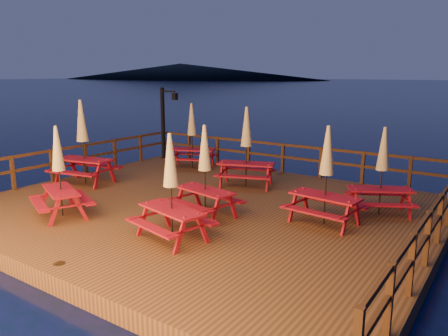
# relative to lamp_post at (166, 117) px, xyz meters

# --- Properties ---
(ground) EXTENTS (500.00, 500.00, 0.00)m
(ground) POSITION_rel_lamp_post_xyz_m (5.39, -4.55, -2.20)
(ground) COLOR black
(ground) RESTS_ON ground
(deck) EXTENTS (12.00, 10.00, 0.40)m
(deck) POSITION_rel_lamp_post_xyz_m (5.39, -4.55, -2.00)
(deck) COLOR #422E15
(deck) RESTS_ON ground
(deck_piles) EXTENTS (11.44, 9.44, 1.40)m
(deck_piles) POSITION_rel_lamp_post_xyz_m (5.39, -4.55, -2.50)
(deck_piles) COLOR #332010
(deck_piles) RESTS_ON ground
(railing) EXTENTS (11.80, 9.75, 1.10)m
(railing) POSITION_rel_lamp_post_xyz_m (5.39, -2.77, -1.03)
(railing) COLOR #332010
(railing) RESTS_ON deck
(lamp_post) EXTENTS (0.85, 0.18, 3.00)m
(lamp_post) POSITION_rel_lamp_post_xyz_m (0.00, 0.00, 0.00)
(lamp_post) COLOR black
(lamp_post) RESTS_ON deck
(headland_left) EXTENTS (180.00, 84.00, 9.00)m
(headland_left) POSITION_rel_lamp_post_xyz_m (-154.61, 185.45, 2.30)
(headland_left) COLOR black
(headland_left) RESTS_ON ground
(picnic_table_0) EXTENTS (2.03, 1.89, 2.33)m
(picnic_table_0) POSITION_rel_lamp_post_xyz_m (2.94, -7.31, -0.58)
(picnic_table_0) COLOR maroon
(picnic_table_0) RESTS_ON deck
(picnic_table_1) EXTENTS (1.82, 1.56, 2.41)m
(picnic_table_1) POSITION_rel_lamp_post_xyz_m (8.75, -4.09, -0.55)
(picnic_table_1) COLOR maroon
(picnic_table_1) RESTS_ON deck
(picnic_table_2) EXTENTS (2.14, 1.97, 2.48)m
(picnic_table_2) POSITION_rel_lamp_post_xyz_m (2.10, -0.88, -0.51)
(picnic_table_2) COLOR maroon
(picnic_table_2) RESTS_ON deck
(picnic_table_3) EXTENTS (2.03, 1.92, 2.28)m
(picnic_table_3) POSITION_rel_lamp_post_xyz_m (9.64, -2.54, -0.61)
(picnic_table_3) COLOR maroon
(picnic_table_3) RESTS_ON deck
(picnic_table_4) EXTENTS (2.19, 1.91, 2.76)m
(picnic_table_4) POSITION_rel_lamp_post_xyz_m (0.67, -4.79, -0.36)
(picnic_table_4) COLOR maroon
(picnic_table_4) RESTS_ON deck
(picnic_table_5) EXTENTS (2.20, 2.01, 2.57)m
(picnic_table_5) POSITION_rel_lamp_post_xyz_m (5.28, -2.09, -0.46)
(picnic_table_5) COLOR maroon
(picnic_table_5) RESTS_ON deck
(picnic_table_6) EXTENTS (1.87, 1.64, 2.36)m
(picnic_table_6) POSITION_rel_lamp_post_xyz_m (6.01, -5.26, -0.57)
(picnic_table_6) COLOR maroon
(picnic_table_6) RESTS_ON deck
(picnic_table_7) EXTENTS (1.91, 1.69, 2.37)m
(picnic_table_7) POSITION_rel_lamp_post_xyz_m (6.36, -6.95, -0.56)
(picnic_table_7) COLOR maroon
(picnic_table_7) RESTS_ON deck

